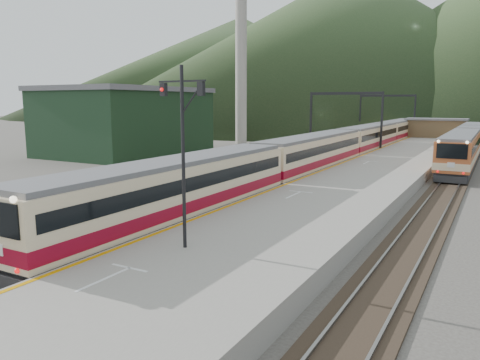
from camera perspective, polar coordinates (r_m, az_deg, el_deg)
The scene contains 16 objects.
track_main at distance 47.37m, azimuth 10.63°, elevation 1.26°, with size 2.60×200.00×0.23m.
track_far at distance 49.15m, azimuth 5.10°, elevation 1.68°, with size 2.60×200.00×0.23m.
track_second at distance 45.14m, azimuth 24.60°, elevation 0.16°, with size 2.60×200.00×0.23m.
platform at distance 43.94m, azimuth 16.75°, elevation 0.96°, with size 8.00×100.00×1.00m, color gray.
gantry_near at distance 62.08m, azimuth 12.71°, elevation 8.22°, with size 9.55×0.25×8.00m.
gantry_far at distance 86.34m, azimuth 17.47°, elevation 8.31°, with size 9.55×0.25×8.00m.
warehouse at distance 63.21m, azimuth -13.63°, elevation 7.05°, with size 14.50×20.50×8.60m.
smokestack at distance 76.44m, azimuth 0.13°, elevation 15.71°, with size 1.80×1.80×30.00m, color #9E998E.
station_shed at distance 83.13m, azimuth 22.82°, elevation 5.90°, with size 9.40×4.40×3.10m.
hill_a at distance 203.42m, azimuth 13.75°, elevation 15.80°, with size 180.00×180.00×60.00m, color #273F21.
hill_d at distance 279.96m, azimuth 0.18°, elevation 13.75°, with size 200.00×200.00×55.00m, color #273F21.
main_train at distance 52.97m, azimuth 12.81°, elevation 4.22°, with size 3.01×82.46×3.67m.
second_train at distance 60.07m, azimuth 25.92°, elevation 3.98°, with size 2.80×38.17×3.42m.
signal_mast at distance 18.10m, azimuth -6.98°, elevation 5.00°, with size 2.20×0.28×7.08m.
short_signal_b at distance 37.29m, azimuth 2.03°, elevation 1.39°, with size 0.26×0.22×2.27m.
short_signal_c at distance 35.62m, azimuth -8.91°, elevation 0.90°, with size 0.24×0.19×2.27m.
Camera 1 is at (14.72, -4.53, 6.71)m, focal length 35.00 mm.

